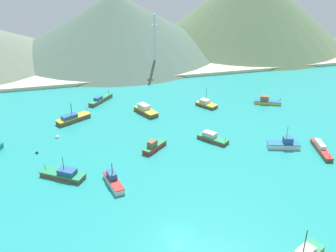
# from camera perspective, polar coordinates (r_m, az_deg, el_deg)

# --- Properties ---
(ground) EXTENTS (260.00, 280.00, 0.50)m
(ground) POSITION_cam_1_polar(r_m,az_deg,el_deg) (96.26, -3.57, -4.29)
(ground) COLOR teal
(fishing_boat_0) EXTENTS (4.51, 11.11, 2.02)m
(fishing_boat_0) POSITION_cam_1_polar(r_m,az_deg,el_deg) (104.28, 21.79, -3.13)
(fishing_boat_0) COLOR brown
(fishing_boat_0) RESTS_ON ground
(fishing_boat_1) EXTENTS (7.45, 8.40, 2.24)m
(fishing_boat_1) POSITION_cam_1_polar(r_m,az_deg,el_deg) (102.62, 6.56, -1.75)
(fishing_boat_1) COLOR brown
(fishing_boat_1) RESTS_ON ground
(fishing_boat_2) EXTENTS (10.34, 8.44, 5.29)m
(fishing_boat_2) POSITION_cam_1_polar(r_m,az_deg,el_deg) (89.50, -15.23, -6.91)
(fishing_boat_2) COLOR brown
(fishing_boat_2) RESTS_ON ground
(fishing_boat_3) EXTENTS (3.88, 8.95, 5.26)m
(fishing_boat_3) POSITION_cam_1_polar(r_m,az_deg,el_deg) (84.67, -8.13, -8.09)
(fishing_boat_3) COLOR silver
(fishing_boat_3) RESTS_ON ground
(fishing_boat_4) EXTENTS (8.79, 9.69, 2.52)m
(fishing_boat_4) POSITION_cam_1_polar(r_m,az_deg,el_deg) (129.56, -10.00, 3.89)
(fishing_boat_4) COLOR brown
(fishing_boat_4) RESTS_ON ground
(fishing_boat_6) EXTENTS (6.39, 7.53, 6.31)m
(fishing_boat_6) POSITION_cam_1_polar(r_m,az_deg,el_deg) (124.51, 5.69, 3.28)
(fishing_boat_6) COLOR brown
(fishing_boat_6) RESTS_ON ground
(fishing_boat_7) EXTENTS (8.93, 6.11, 2.63)m
(fishing_boat_7) POSITION_cam_1_polar(r_m,az_deg,el_deg) (130.08, 14.46, 3.60)
(fishing_boat_7) COLOR gold
(fishing_boat_7) RESTS_ON ground
(fishing_boat_8) EXTENTS (7.27, 6.81, 2.84)m
(fishing_boat_8) POSITION_cam_1_polar(r_m,az_deg,el_deg) (97.49, -2.09, -3.03)
(fishing_boat_8) COLOR red
(fishing_boat_8) RESTS_ON ground
(fishing_boat_9) EXTENTS (8.61, 5.06, 6.05)m
(fishing_boat_9) POSITION_cam_1_polar(r_m,az_deg,el_deg) (102.86, 16.88, -2.58)
(fishing_boat_9) COLOR silver
(fishing_boat_9) RESTS_ON ground
(fishing_boat_11) EXTENTS (6.51, 9.49, 2.71)m
(fishing_boat_11) POSITION_cam_1_polar(r_m,az_deg,el_deg) (118.67, -3.37, 2.35)
(fishing_boat_11) COLOR brown
(fishing_boat_11) RESTS_ON ground
(fishing_boat_13) EXTENTS (10.46, 7.78, 5.70)m
(fishing_boat_13) POSITION_cam_1_polar(r_m,az_deg,el_deg) (116.57, -13.97, 1.11)
(fishing_boat_13) COLOR brown
(fishing_boat_13) RESTS_ON ground
(buoy_0) EXTENTS (1.07, 1.07, 1.07)m
(buoy_0) POSITION_cam_1_polar(r_m,az_deg,el_deg) (107.90, -16.10, -1.60)
(buoy_0) COLOR silver
(buoy_0) RESTS_ON ground
(buoy_1) EXTENTS (0.76, 0.76, 0.76)m
(buoy_1) POSITION_cam_1_polar(r_m,az_deg,el_deg) (101.59, -18.89, -3.80)
(buoy_1) COLOR #232328
(buoy_1) RESTS_ON ground
(beach_strip) EXTENTS (247.00, 20.18, 1.20)m
(beach_strip) POSITION_cam_1_polar(r_m,az_deg,el_deg) (156.18, -8.33, 7.66)
(beach_strip) COLOR beige
(beach_strip) RESTS_ON ground
(hill_central) EXTENTS (102.79, 102.79, 27.60)m
(hill_central) POSITION_cam_1_polar(r_m,az_deg,el_deg) (188.86, -7.77, 14.88)
(hill_central) COLOR #4C6656
(hill_central) RESTS_ON ground
(hill_east) EXTENTS (98.21, 98.21, 39.32)m
(hill_east) POSITION_cam_1_polar(r_m,az_deg,el_deg) (208.10, 12.02, 17.17)
(hill_east) COLOR #56704C
(hill_east) RESTS_ON ground
(radio_tower) EXTENTS (2.38, 1.90, 23.77)m
(radio_tower) POSITION_cam_1_polar(r_m,az_deg,el_deg) (153.13, -1.99, 12.04)
(radio_tower) COLOR silver
(radio_tower) RESTS_ON ground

